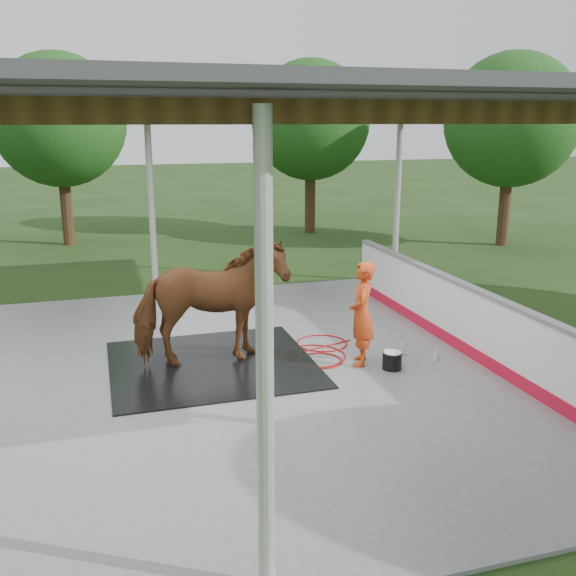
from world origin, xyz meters
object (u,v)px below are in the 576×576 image
object	(u,v)px
dasher_board	(459,316)
wash_bucket	(392,360)
horse	(210,303)
handler	(362,314)

from	to	relation	value
dasher_board	wash_bucket	size ratio (longest dim) A/B	26.52
horse	handler	size ratio (longest dim) A/B	1.41
dasher_board	wash_bucket	bearing A→B (deg)	-158.16
handler	wash_bucket	bearing A→B (deg)	70.29
handler	horse	bearing A→B (deg)	-81.92
horse	handler	distance (m)	2.36
dasher_board	horse	bearing A→B (deg)	174.66
wash_bucket	dasher_board	bearing A→B (deg)	21.84
horse	wash_bucket	distance (m)	2.95
dasher_board	horse	size ratio (longest dim) A/B	3.45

